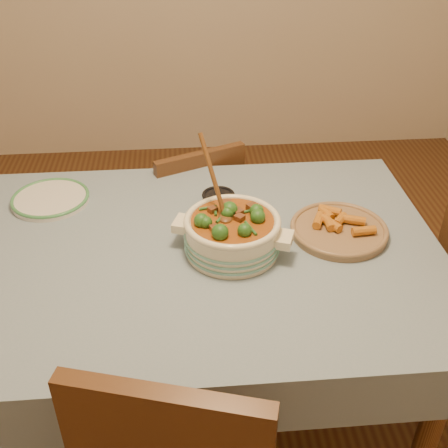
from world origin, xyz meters
The scene contains 7 objects.
floor centered at (0.00, 0.00, 0.00)m, with size 4.50×4.50×0.00m, color #472514.
dining_table centered at (0.00, 0.00, 0.66)m, with size 1.68×1.08×0.76m.
stew_casserole centered at (0.18, -0.02, 0.83)m, with size 0.37×0.36×0.35m.
white_plate centered at (-0.42, 0.32, 0.77)m, with size 0.33×0.33×0.02m.
condiment_bowl centered at (0.16, 0.23, 0.79)m, with size 0.13×0.13×0.06m.
fried_plate centered at (0.53, 0.04, 0.78)m, with size 0.40×0.40×0.05m.
chair_far centered at (0.08, 0.64, 0.46)m, with size 0.50×0.50×0.81m.
Camera 1 is at (0.04, -1.40, 1.79)m, focal length 45.00 mm.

